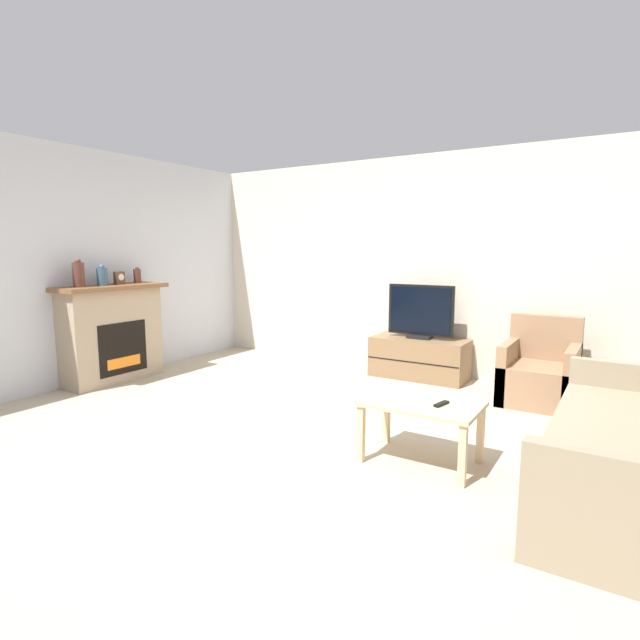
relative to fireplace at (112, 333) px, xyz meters
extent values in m
plane|color=tan|center=(2.83, -0.13, -0.58)|extent=(24.00, 24.00, 0.00)
cube|color=beige|center=(2.83, 2.38, 0.77)|extent=(12.00, 0.06, 2.70)
cube|color=silver|center=(-0.22, -0.13, 0.77)|extent=(0.06, 12.00, 2.70)
cube|color=tan|center=(0.00, 0.00, -0.03)|extent=(0.38, 1.15, 1.09)
cube|color=black|center=(0.19, 0.00, -0.17)|extent=(0.01, 0.63, 0.60)
cube|color=orange|center=(0.19, 0.00, -0.33)|extent=(0.01, 0.44, 0.12)
cube|color=brown|center=(0.03, 0.00, 0.54)|extent=(0.50, 1.27, 0.05)
cylinder|color=#512D23|center=(0.02, -0.38, 0.70)|extent=(0.12, 0.12, 0.27)
sphere|color=#512D23|center=(0.02, -0.38, 0.84)|extent=(0.07, 0.07, 0.07)
cylinder|color=#385670|center=(0.02, -0.10, 0.66)|extent=(0.12, 0.12, 0.20)
sphere|color=#385670|center=(0.02, -0.10, 0.77)|extent=(0.07, 0.07, 0.07)
cylinder|color=#512D23|center=(0.02, 0.38, 0.65)|extent=(0.09, 0.09, 0.17)
sphere|color=#512D23|center=(0.02, 0.38, 0.74)|extent=(0.05, 0.05, 0.05)
cube|color=brown|center=(0.02, 0.13, 0.64)|extent=(0.07, 0.11, 0.15)
cylinder|color=white|center=(0.05, 0.13, 0.65)|extent=(0.00, 0.08, 0.08)
cube|color=brown|center=(3.03, 2.06, -0.34)|extent=(1.15, 0.50, 0.49)
cube|color=black|center=(3.03, 1.81, -0.34)|extent=(1.12, 0.01, 0.01)
cube|color=black|center=(3.03, 2.06, -0.07)|extent=(0.29, 0.18, 0.04)
cube|color=black|center=(3.03, 2.06, 0.25)|extent=(0.82, 0.03, 0.61)
cube|color=black|center=(3.03, 2.05, 0.25)|extent=(0.75, 0.01, 0.55)
cube|color=#937051|center=(4.42, 1.75, -0.38)|extent=(0.70, 0.76, 0.40)
cube|color=#937051|center=(4.42, 2.06, 0.05)|extent=(0.70, 0.14, 0.47)
cube|color=#937051|center=(4.12, 1.75, -0.28)|extent=(0.10, 0.76, 0.61)
cube|color=#937051|center=(4.72, 1.75, -0.28)|extent=(0.10, 0.76, 0.61)
cube|color=#CCB289|center=(3.92, -0.24, -0.14)|extent=(0.83, 0.53, 0.03)
cube|color=#CCB289|center=(3.54, -0.47, -0.37)|extent=(0.05, 0.05, 0.43)
cube|color=#CCB289|center=(4.30, -0.47, -0.37)|extent=(0.05, 0.05, 0.43)
cube|color=#CCB289|center=(3.54, -0.02, -0.37)|extent=(0.05, 0.05, 0.43)
cube|color=#CCB289|center=(4.30, -0.02, -0.37)|extent=(0.05, 0.05, 0.43)
cube|color=black|center=(4.07, -0.24, -0.11)|extent=(0.07, 0.16, 0.02)
cube|color=gray|center=(5.21, 0.01, -0.37)|extent=(0.91, 2.28, 0.42)
cube|color=gray|center=(5.21, -1.08, -0.26)|extent=(0.91, 0.11, 0.64)
cube|color=gray|center=(5.21, 1.10, -0.26)|extent=(0.91, 0.11, 0.64)
camera|label=1|loc=(5.15, -3.60, 0.99)|focal=28.00mm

